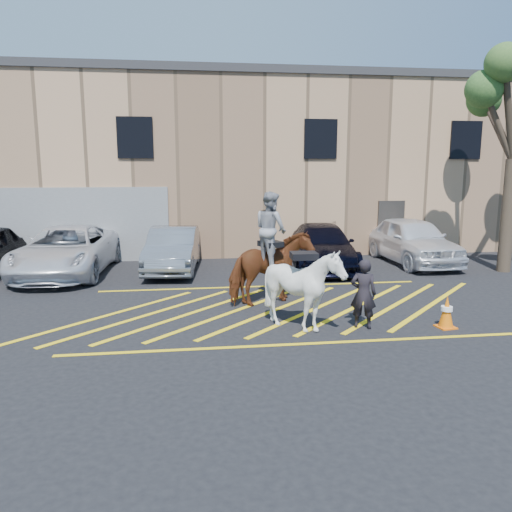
{
  "coord_description": "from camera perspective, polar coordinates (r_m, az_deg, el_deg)",
  "views": [
    {
      "loc": [
        -2.13,
        -12.23,
        3.55
      ],
      "look_at": [
        -0.44,
        0.2,
        1.3
      ],
      "focal_mm": 35.0,
      "sensor_mm": 36.0,
      "label": 1
    }
  ],
  "objects": [
    {
      "name": "hatching_zone",
      "position": [
        12.63,
        2.28,
        -6.14
      ],
      "size": [
        12.6,
        5.12,
        0.01
      ],
      "color": "yellow",
      "rests_on": "ground"
    },
    {
      "name": "car_white_suv",
      "position": [
        19.44,
        17.42,
        1.74
      ],
      "size": [
        2.14,
        5.06,
        1.71
      ],
      "primitive_type": "imported",
      "rotation": [
        0.0,
        0.0,
        0.03
      ],
      "color": "white",
      "rests_on": "ground"
    },
    {
      "name": "handler",
      "position": [
        11.3,
        12.16,
        -4.24
      ],
      "size": [
        0.67,
        0.55,
        1.57
      ],
      "primitive_type": "imported",
      "rotation": [
        0.0,
        0.0,
        2.78
      ],
      "color": "black",
      "rests_on": "ground"
    },
    {
      "name": "ground",
      "position": [
        12.91,
        2.05,
        -5.8
      ],
      "size": [
        90.0,
        90.0,
        0.0
      ],
      "primitive_type": "plane",
      "color": "black",
      "rests_on": "ground"
    },
    {
      "name": "saddled_white",
      "position": [
        10.91,
        5.44,
        -3.71
      ],
      "size": [
        1.56,
        1.74,
        1.87
      ],
      "color": "white",
      "rests_on": "ground"
    },
    {
      "name": "car_blue_suv",
      "position": [
        17.95,
        7.51,
        1.11
      ],
      "size": [
        2.68,
        5.37,
        1.5
      ],
      "primitive_type": "imported",
      "rotation": [
        0.0,
        0.0,
        -0.12
      ],
      "color": "black",
      "rests_on": "ground"
    },
    {
      "name": "car_silver_sedan",
      "position": [
        17.41,
        -9.45,
        0.76
      ],
      "size": [
        1.96,
        4.64,
        1.49
      ],
      "primitive_type": "imported",
      "rotation": [
        0.0,
        0.0,
        -0.09
      ],
      "color": "gray",
      "rests_on": "ground"
    },
    {
      "name": "warehouse",
      "position": [
        24.31,
        -2.81,
        10.41
      ],
      "size": [
        32.42,
        10.2,
        7.3
      ],
      "color": "tan",
      "rests_on": "ground"
    },
    {
      "name": "mounted_bay",
      "position": [
        12.92,
        1.67,
        -0.39
      ],
      "size": [
        2.44,
        1.87,
        2.94
      ],
      "color": "maroon",
      "rests_on": "ground"
    },
    {
      "name": "car_white_pickup",
      "position": [
        17.73,
        -20.83,
        0.57
      ],
      "size": [
        2.94,
        5.87,
        1.59
      ],
      "primitive_type": "imported",
      "rotation": [
        0.0,
        0.0,
        -0.05
      ],
      "color": "white",
      "rests_on": "ground"
    },
    {
      "name": "traffic_cone",
      "position": [
        11.95,
        20.95,
        -5.98
      ],
      "size": [
        0.43,
        0.43,
        0.73
      ],
      "color": "#FF680A",
      "rests_on": "ground"
    }
  ]
}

